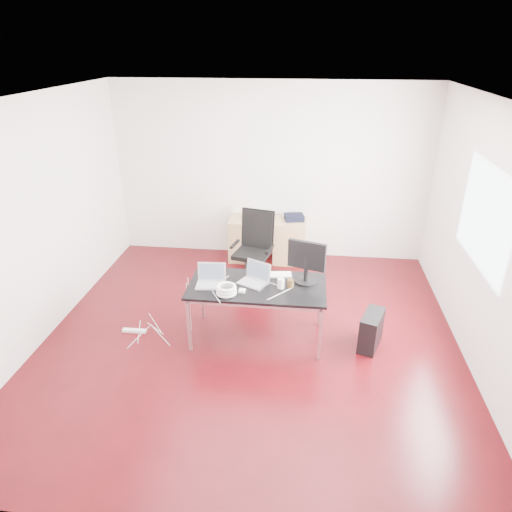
# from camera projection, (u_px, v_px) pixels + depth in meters

# --- Properties ---
(room_shell) EXTENTS (5.00, 5.00, 5.00)m
(room_shell) POSITION_uv_depth(u_px,v_px,m) (254.00, 232.00, 5.02)
(room_shell) COLOR #39060B
(room_shell) RESTS_ON ground
(desk) EXTENTS (1.60, 0.80, 0.73)m
(desk) POSITION_uv_depth(u_px,v_px,m) (257.00, 289.00, 5.34)
(desk) COLOR black
(desk) RESTS_ON ground
(office_chair) EXTENTS (0.57, 0.59, 1.08)m
(office_chair) POSITION_uv_depth(u_px,v_px,m) (254.00, 245.00, 6.65)
(office_chair) COLOR black
(office_chair) RESTS_ON ground
(filing_cabinet_left) EXTENTS (0.50, 0.50, 0.70)m
(filing_cabinet_left) POSITION_uv_depth(u_px,v_px,m) (245.00, 239.00, 7.51)
(filing_cabinet_left) COLOR #A78253
(filing_cabinet_left) RESTS_ON ground
(filing_cabinet_right) EXTENTS (0.50, 0.50, 0.70)m
(filing_cabinet_right) POSITION_uv_depth(u_px,v_px,m) (289.00, 241.00, 7.44)
(filing_cabinet_right) COLOR #A78253
(filing_cabinet_right) RESTS_ON ground
(pc_tower) EXTENTS (0.34, 0.49, 0.44)m
(pc_tower) POSITION_uv_depth(u_px,v_px,m) (371.00, 330.00, 5.38)
(pc_tower) COLOR black
(pc_tower) RESTS_ON ground
(wastebasket) EXTENTS (0.30, 0.30, 0.28)m
(wastebasket) POSITION_uv_depth(u_px,v_px,m) (252.00, 259.00, 7.28)
(wastebasket) COLOR black
(wastebasket) RESTS_ON ground
(power_strip) EXTENTS (0.30, 0.06, 0.04)m
(power_strip) POSITION_uv_depth(u_px,v_px,m) (134.00, 331.00, 5.72)
(power_strip) COLOR white
(power_strip) RESTS_ON ground
(laptop_left) EXTENTS (0.35, 0.27, 0.23)m
(laptop_left) POSITION_uv_depth(u_px,v_px,m) (211.00, 280.00, 5.32)
(laptop_left) COLOR silver
(laptop_left) RESTS_ON desk
(laptop_right) EXTENTS (0.41, 0.38, 0.23)m
(laptop_right) POSITION_uv_depth(u_px,v_px,m) (255.00, 278.00, 5.35)
(laptop_right) COLOR silver
(laptop_right) RESTS_ON desk
(monitor) EXTENTS (0.44, 0.26, 0.51)m
(monitor) POSITION_uv_depth(u_px,v_px,m) (307.00, 260.00, 5.28)
(monitor) COLOR black
(monitor) RESTS_ON desk
(keyboard) EXTENTS (0.45, 0.19, 0.02)m
(keyboard) POSITION_uv_depth(u_px,v_px,m) (273.00, 275.00, 5.53)
(keyboard) COLOR white
(keyboard) RESTS_ON desk
(cup_white) EXTENTS (0.10, 0.10, 0.12)m
(cup_white) POSITION_uv_depth(u_px,v_px,m) (281.00, 283.00, 5.23)
(cup_white) COLOR white
(cup_white) RESTS_ON desk
(cup_brown) EXTENTS (0.09, 0.09, 0.10)m
(cup_brown) POSITION_uv_depth(u_px,v_px,m) (290.00, 283.00, 5.25)
(cup_brown) COLOR #4E381B
(cup_brown) RESTS_ON desk
(cable_coil) EXTENTS (0.24, 0.24, 0.11)m
(cable_coil) POSITION_uv_depth(u_px,v_px,m) (226.00, 290.00, 5.11)
(cable_coil) COLOR white
(cable_coil) RESTS_ON desk
(power_adapter) EXTENTS (0.07, 0.07, 0.03)m
(power_adapter) POSITION_uv_depth(u_px,v_px,m) (242.00, 291.00, 5.17)
(power_adapter) COLOR white
(power_adapter) RESTS_ON desk
(speaker) EXTENTS (0.11, 0.10, 0.18)m
(speaker) POSITION_uv_depth(u_px,v_px,m) (245.00, 213.00, 7.33)
(speaker) COLOR #9E9E9E
(speaker) RESTS_ON filing_cabinet_left
(navy_garment) EXTENTS (0.34, 0.29, 0.09)m
(navy_garment) POSITION_uv_depth(u_px,v_px,m) (294.00, 217.00, 7.29)
(navy_garment) COLOR black
(navy_garment) RESTS_ON filing_cabinet_right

